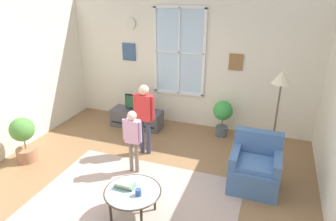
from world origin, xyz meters
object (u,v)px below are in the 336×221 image
object	(u,v)px
tv_stand	(137,118)
floor_lamp	(281,87)
coffee_table	(133,192)
television	(136,102)
potted_plant_corner	(23,137)
person_pink_shirt	(133,135)
cup	(138,192)
remote_near_books	(132,182)
person_red_shirt	(144,112)
book_stack	(125,184)
potted_plant_by_window	(223,114)
armchair	(255,168)

from	to	relation	value
tv_stand	floor_lamp	bearing A→B (deg)	-10.87
coffee_table	television	bearing A→B (deg)	114.42
potted_plant_corner	person_pink_shirt	bearing A→B (deg)	9.62
coffee_table	person_pink_shirt	world-z (taller)	person_pink_shirt
cup	floor_lamp	distance (m)	2.88
floor_lamp	tv_stand	bearing A→B (deg)	169.13
cup	remote_near_books	world-z (taller)	cup
potted_plant_corner	television	bearing A→B (deg)	57.14
coffee_table	cup	bearing A→B (deg)	-26.57
television	cup	distance (m)	3.05
cup	person_red_shirt	size ratio (longest dim) A/B	0.07
remote_near_books	book_stack	bearing A→B (deg)	-112.55
book_stack	coffee_table	bearing A→B (deg)	-20.42
tv_stand	remote_near_books	size ratio (longest dim) A/B	8.28
remote_near_books	person_pink_shirt	bearing A→B (deg)	114.39
remote_near_books	coffee_table	bearing A→B (deg)	-60.40
floor_lamp	person_pink_shirt	bearing A→B (deg)	-153.66
person_red_shirt	television	bearing A→B (deg)	123.26
coffee_table	book_stack	bearing A→B (deg)	159.58
coffee_table	book_stack	xyz separation A→B (m)	(-0.13, 0.05, 0.07)
cup	person_pink_shirt	world-z (taller)	person_pink_shirt
coffee_table	remote_near_books	size ratio (longest dim) A/B	5.65
person_red_shirt	potted_plant_by_window	xyz separation A→B (m)	(1.25, 1.23, -0.37)
cup	remote_near_books	xyz separation A→B (m)	(-0.20, 0.22, -0.04)
tv_stand	book_stack	xyz separation A→B (m)	(1.08, -2.64, 0.28)
coffee_table	remote_near_books	world-z (taller)	remote_near_books
book_stack	cup	distance (m)	0.27
remote_near_books	potted_plant_corner	world-z (taller)	potted_plant_corner
coffee_table	person_red_shirt	distance (m)	1.82
book_stack	floor_lamp	bearing A→B (deg)	47.93
book_stack	person_pink_shirt	world-z (taller)	person_pink_shirt
television	potted_plant_corner	size ratio (longest dim) A/B	0.60
armchair	person_red_shirt	distance (m)	2.17
coffee_table	person_pink_shirt	bearing A→B (deg)	115.22
armchair	person_pink_shirt	xyz separation A→B (m)	(-1.99, -0.29, 0.39)
cup	potted_plant_corner	world-z (taller)	potted_plant_corner
potted_plant_by_window	person_pink_shirt	bearing A→B (deg)	-121.81
person_red_shirt	potted_plant_corner	world-z (taller)	person_red_shirt
television	book_stack	distance (m)	2.85
cup	potted_plant_by_window	world-z (taller)	potted_plant_by_window
coffee_table	potted_plant_corner	size ratio (longest dim) A/B	0.93
potted_plant_corner	floor_lamp	distance (m)	4.59
person_red_shirt	coffee_table	bearing A→B (deg)	-71.60
armchair	potted_plant_corner	distance (m)	4.07
remote_near_books	potted_plant_by_window	world-z (taller)	potted_plant_by_window
cup	potted_plant_by_window	size ratio (longest dim) A/B	0.12
cup	person_pink_shirt	size ratio (longest dim) A/B	0.08
tv_stand	remote_near_books	distance (m)	2.78
person_red_shirt	floor_lamp	xyz separation A→B (m)	(2.29, 0.44, 0.59)
person_pink_shirt	potted_plant_by_window	distance (m)	2.23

